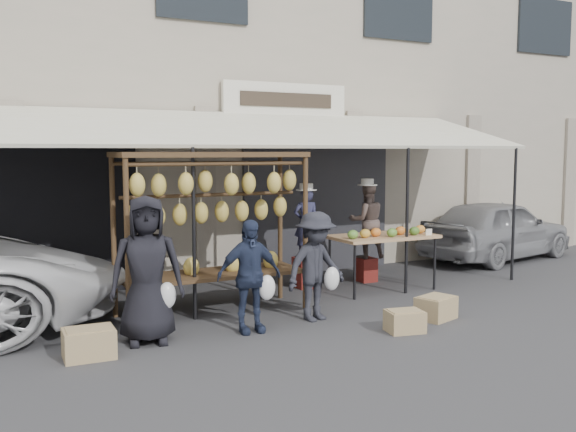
% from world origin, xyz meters
% --- Properties ---
extents(ground_plane, '(90.00, 90.00, 0.00)m').
position_xyz_m(ground_plane, '(0.00, 0.00, 0.00)').
color(ground_plane, '#2D2D30').
extents(shophouse, '(24.00, 6.15, 7.30)m').
position_xyz_m(shophouse, '(-0.00, 6.50, 3.65)').
color(shophouse, gray).
rests_on(shophouse, ground_plane).
extents(awning, '(10.00, 2.35, 2.92)m').
position_xyz_m(awning, '(0.01, 2.28, 2.57)').
color(awning, silver).
rests_on(awning, ground_plane).
extents(banana_rack, '(2.60, 0.90, 2.24)m').
position_xyz_m(banana_rack, '(-0.67, 1.31, 1.56)').
color(banana_rack, '#4E361E').
rests_on(banana_rack, ground_plane).
extents(produce_table, '(1.70, 0.90, 1.04)m').
position_xyz_m(produce_table, '(2.30, 1.48, 0.87)').
color(produce_table, tan).
rests_on(produce_table, ground_plane).
extents(vendor_left, '(0.48, 0.38, 1.14)m').
position_xyz_m(vendor_left, '(1.29, 2.25, 1.07)').
color(vendor_left, '#2D2E4F').
rests_on(vendor_left, stool_left).
extents(vendor_right, '(0.74, 0.65, 1.29)m').
position_xyz_m(vendor_right, '(2.46, 2.21, 1.06)').
color(vendor_right, brown).
rests_on(vendor_right, stool_right).
extents(customer_left, '(0.95, 0.72, 1.74)m').
position_xyz_m(customer_left, '(-1.83, 0.41, 0.87)').
color(customer_left, black).
rests_on(customer_left, ground_plane).
extents(customer_mid, '(0.84, 0.39, 1.41)m').
position_xyz_m(customer_mid, '(-0.59, 0.27, 0.71)').
color(customer_mid, '#232C47').
rests_on(customer_mid, ground_plane).
extents(customer_right, '(1.03, 0.73, 1.45)m').
position_xyz_m(customer_right, '(0.42, 0.38, 0.73)').
color(customer_right, '#24252C').
rests_on(customer_right, ground_plane).
extents(stool_left, '(0.45, 0.45, 0.50)m').
position_xyz_m(stool_left, '(1.29, 2.25, 0.25)').
color(stool_left, maroon).
rests_on(stool_left, ground_plane).
extents(stool_right, '(0.32, 0.32, 0.41)m').
position_xyz_m(stool_right, '(2.46, 2.21, 0.21)').
color(stool_right, maroon).
rests_on(stool_right, ground_plane).
extents(crate_near_a, '(0.50, 0.42, 0.27)m').
position_xyz_m(crate_near_a, '(1.13, -0.61, 0.13)').
color(crate_near_a, tan).
rests_on(crate_near_a, ground_plane).
extents(crate_near_b, '(0.60, 0.52, 0.30)m').
position_xyz_m(crate_near_b, '(1.89, -0.31, 0.15)').
color(crate_near_b, tan).
rests_on(crate_near_b, ground_plane).
extents(crate_far, '(0.55, 0.43, 0.32)m').
position_xyz_m(crate_far, '(-2.56, 0.13, 0.16)').
color(crate_far, tan).
rests_on(crate_far, ground_plane).
extents(sedan, '(3.98, 2.23, 1.28)m').
position_xyz_m(sedan, '(6.11, 2.84, 0.64)').
color(sedan, gray).
rests_on(sedan, ground_plane).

